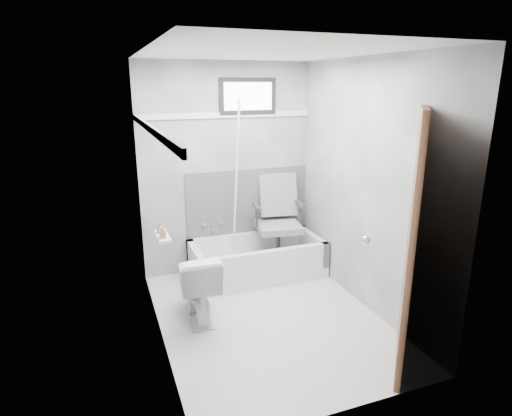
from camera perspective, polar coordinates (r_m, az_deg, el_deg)
name	(u,v)px	position (r m, az deg, el deg)	size (l,w,h in m)	color
floor	(269,318)	(4.22, 1.72, -14.43)	(2.60, 2.60, 0.00)	silver
ceiling	(271,52)	(3.64, 2.05, 20.13)	(2.60, 2.60, 0.00)	silver
wall_back	(227,170)	(4.95, -3.86, 5.10)	(2.00, 0.02, 2.40)	#5E5E63
wall_front	(351,247)	(2.66, 12.60, -5.15)	(2.00, 0.02, 2.40)	#5E5E63
wall_left	(154,208)	(3.51, -13.41, 0.05)	(0.02, 2.60, 2.40)	#5E5E63
wall_right	(367,187)	(4.23, 14.53, 2.69)	(0.02, 2.60, 2.40)	#5E5E63
bathtub	(257,259)	(4.98, 0.15, -6.75)	(1.50, 0.70, 0.42)	silver
office_chair	(278,220)	(4.97, 3.01, -1.65)	(0.59, 0.59, 1.01)	slate
toilet	(198,285)	(4.12, -7.77, -10.17)	(0.38, 0.68, 0.66)	white
door	(469,255)	(3.35, 26.50, -5.65)	(0.78, 0.78, 2.00)	brown
window	(248,96)	(4.93, -1.12, 14.68)	(0.66, 0.04, 0.40)	black
backerboard	(248,202)	(5.11, -1.06, 0.87)	(1.50, 0.02, 0.78)	#4C4C4F
trim_back	(226,115)	(4.86, -3.96, 12.26)	(2.00, 0.02, 0.06)	white
trim_left	(151,129)	(3.40, -13.88, 10.17)	(0.02, 2.60, 0.06)	white
pole	(236,187)	(4.77, -2.69, 2.84)	(0.02, 0.02, 1.95)	white
shelf	(163,236)	(3.75, -12.34, -3.68)	(0.10, 0.32, 0.03)	white
soap_bottle_a	(162,232)	(3.65, -12.37, -3.13)	(0.05, 0.05, 0.12)	#98784C
soap_bottle_b	(160,228)	(3.78, -12.68, -2.55)	(0.07, 0.07, 0.09)	slate
faucet	(213,226)	(5.04, -5.80, -2.41)	(0.26, 0.10, 0.16)	silver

